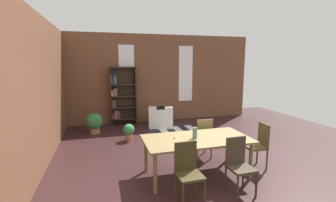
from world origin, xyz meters
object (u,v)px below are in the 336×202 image
at_px(vase_on_table, 195,133).
at_px(dining_chair_near_left, 188,170).
at_px(dining_chair_far_right, 203,137).
at_px(dining_chair_near_right, 239,163).
at_px(potted_plant_corner, 129,131).
at_px(armchair_white, 161,119).
at_px(dining_table, 197,142).
at_px(dining_chair_head_right, 258,144).
at_px(potted_plant_by_shelf, 94,122).
at_px(bookshelf_tall, 121,96).

distance_m(vase_on_table, dining_chair_near_left, 0.94).
relative_size(dining_chair_far_right, dining_chair_near_right, 1.00).
bearing_deg(dining_chair_near_left, vase_on_table, 60.86).
relative_size(dining_chair_far_right, potted_plant_corner, 1.97).
bearing_deg(armchair_white, dining_chair_far_right, -85.14).
height_order(dining_table, vase_on_table, vase_on_table).
distance_m(dining_table, dining_chair_head_right, 1.41).
bearing_deg(potted_plant_corner, dining_chair_near_left, -79.91).
bearing_deg(dining_chair_far_right, vase_on_table, -123.77).
xyz_separation_m(dining_chair_far_right, dining_chair_head_right, (0.94, -0.76, 0.00)).
relative_size(armchair_white, potted_plant_by_shelf, 1.54).
xyz_separation_m(dining_table, potted_plant_by_shelf, (-2.00, 3.47, -0.33)).
bearing_deg(dining_table, armchair_white, 86.62).
relative_size(dining_table, bookshelf_tall, 1.00).
bearing_deg(vase_on_table, dining_chair_far_right, 56.23).
relative_size(armchair_white, potted_plant_corner, 2.09).
bearing_deg(vase_on_table, dining_table, 0.00).
xyz_separation_m(dining_chair_near_left, bookshelf_tall, (-0.60, 5.14, 0.51)).
xyz_separation_m(vase_on_table, dining_chair_head_right, (1.45, -0.01, -0.36)).
bearing_deg(armchair_white, dining_chair_near_right, -86.84).
bearing_deg(dining_chair_far_right, bookshelf_tall, 112.91).
distance_m(dining_chair_far_right, dining_chair_near_right, 1.52).
bearing_deg(dining_chair_near_left, dining_table, 58.45).
bearing_deg(dining_chair_near_left, dining_chair_far_right, 58.48).
xyz_separation_m(dining_table, dining_chair_near_left, (-0.47, -0.76, -0.18)).
bearing_deg(bookshelf_tall, potted_plant_by_shelf, -135.47).
distance_m(armchair_white, potted_plant_corner, 1.73).
distance_m(dining_chair_near_right, armchair_white, 4.44).
height_order(dining_chair_near_right, armchair_white, dining_chair_near_right).
xyz_separation_m(dining_chair_near_right, dining_chair_near_left, (-0.93, 0.00, 0.00)).
height_order(dining_table, dining_chair_near_right, dining_chair_near_right).
height_order(dining_chair_near_right, potted_plant_by_shelf, dining_chair_near_right).
bearing_deg(potted_plant_corner, potted_plant_by_shelf, 134.48).
bearing_deg(dining_chair_near_right, armchair_white, 93.16).
xyz_separation_m(dining_chair_head_right, potted_plant_corner, (-2.45, 2.49, -0.24)).
relative_size(dining_chair_far_right, dining_chair_near_left, 1.00).
height_order(dining_chair_near_right, potted_plant_corner, dining_chair_near_right).
height_order(dining_chair_far_right, dining_chair_head_right, same).
relative_size(vase_on_table, dining_chair_far_right, 0.23).
height_order(dining_chair_near_left, bookshelf_tall, bookshelf_tall).
height_order(dining_table, potted_plant_corner, dining_table).
xyz_separation_m(dining_chair_near_left, potted_plant_corner, (-0.58, 3.25, -0.24)).
relative_size(vase_on_table, dining_chair_head_right, 0.23).
distance_m(dining_chair_near_left, potted_plant_corner, 3.31).
distance_m(dining_chair_far_right, dining_chair_head_right, 1.21).
bearing_deg(dining_chair_near_right, dining_chair_head_right, 38.59).
bearing_deg(dining_chair_far_right, dining_table, -121.48).
bearing_deg(dining_chair_head_right, dining_chair_far_right, 140.84).
bearing_deg(dining_chair_head_right, armchair_white, 107.89).
bearing_deg(dining_table, dining_chair_near_right, -58.71).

